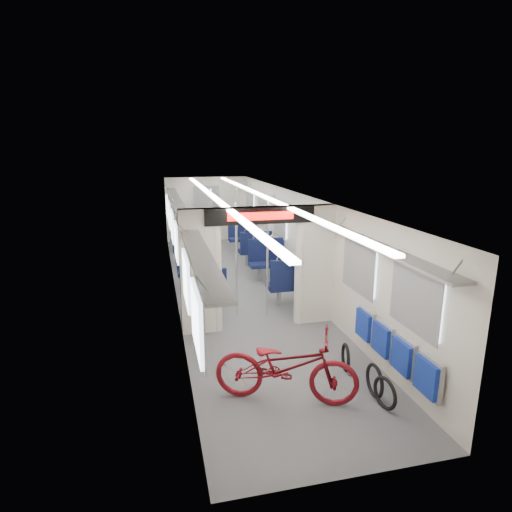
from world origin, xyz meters
The scene contains 14 objects.
carriage centered at (0.00, -0.27, 1.50)m, with size 12.00×12.02×2.31m.
bicycle centered at (-0.23, -4.49, 0.51)m, with size 0.67×1.93×1.01m, color maroon.
flip_bench centered at (1.35, -4.46, 0.58)m, with size 0.12×2.11×0.52m.
bike_hoop_a centered at (0.97, -4.97, 0.20)m, with size 0.45×0.45×0.05m, color black.
bike_hoop_b centered at (0.97, -4.69, 0.21)m, with size 0.48×0.48×0.05m, color black.
bike_hoop_c centered at (0.89, -3.94, 0.19)m, with size 0.44×0.44×0.05m, color black.
seat_bay_near_left centered at (-0.93, -0.25, 0.53)m, with size 0.90×2.01×1.08m.
seat_bay_near_right centered at (0.93, -0.05, 0.57)m, with size 0.96×2.28×1.16m.
seat_bay_far_left centered at (-0.94, 3.76, 0.52)m, with size 0.88×1.93×1.06m.
seat_bay_far_right centered at (0.93, 3.19, 0.55)m, with size 0.92×2.14×1.12m.
stanchion_near_left centered at (-0.31, -1.37, 1.15)m, with size 0.04×0.04×2.30m, color silver.
stanchion_near_right centered at (0.28, -1.55, 1.15)m, with size 0.05×0.05×2.30m, color silver.
stanchion_far_left centered at (-0.40, 1.52, 1.15)m, with size 0.04×0.04×2.30m, color silver.
stanchion_far_right centered at (0.26, 1.56, 1.15)m, with size 0.04×0.04×2.30m, color silver.
Camera 1 is at (-1.81, -9.40, 3.34)m, focal length 30.00 mm.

